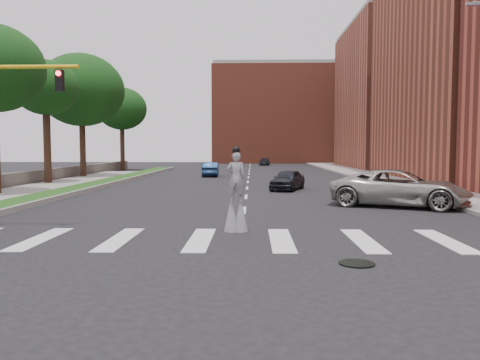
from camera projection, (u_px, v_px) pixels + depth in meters
ground_plane at (240, 247)px, 13.83m from camera, size 160.00×160.00×0.00m
grass_median at (90, 186)px, 34.07m from camera, size 2.00×60.00×0.25m
median_curb at (104, 186)px, 34.04m from camera, size 0.20×60.00×0.28m
sidewalk_right at (400, 182)px, 38.43m from camera, size 5.00×90.00×0.18m
stone_wall at (28, 178)px, 36.18m from camera, size 0.50×56.00×1.10m
manhole at (357, 263)px, 11.76m from camera, size 0.90×0.90×0.04m
building_far at (404, 98)px, 66.41m from camera, size 16.00×22.00×20.00m
building_backdrop at (281, 116)px, 90.83m from camera, size 26.00×14.00×18.00m
stilt_performer at (236, 198)px, 16.28m from camera, size 0.84×0.53×2.97m
suv_crossing at (400, 188)px, 23.21m from camera, size 7.32×5.41×1.85m
car_near at (288, 180)px, 32.20m from camera, size 3.01×4.49×1.42m
car_mid at (211, 169)px, 47.44m from camera, size 1.69×4.43×1.44m
car_far at (264, 162)px, 76.20m from camera, size 1.97×4.13×1.16m
tree_3 at (46, 88)px, 36.33m from camera, size 5.03×5.03×9.73m
tree_4 at (81, 90)px, 44.51m from camera, size 8.10×8.10×11.83m
tree_5 at (122, 109)px, 58.96m from camera, size 6.27×6.27×10.48m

